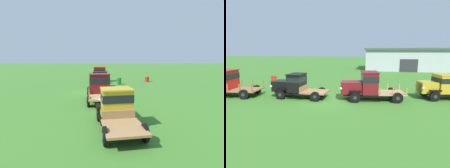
% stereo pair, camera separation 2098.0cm
% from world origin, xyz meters
% --- Properties ---
extents(ground_plane, '(240.00, 240.00, 0.00)m').
position_xyz_m(ground_plane, '(0.00, 0.00, 0.00)').
color(ground_plane, '#3D7528').
extents(farm_shed, '(23.57, 10.22, 4.48)m').
position_xyz_m(farm_shed, '(13.59, 26.42, 2.26)').
color(farm_shed, '#B2B7BC').
rests_on(farm_shed, ground).
extents(vintage_truck_second_in_line, '(4.75, 2.04, 2.03)m').
position_xyz_m(vintage_truck_second_in_line, '(-2.69, 0.20, 1.06)').
color(vintage_truck_second_in_line, black).
rests_on(vintage_truck_second_in_line, ground).
extents(vintage_truck_midrow_center, '(5.30, 2.71, 2.27)m').
position_xyz_m(vintage_truck_midrow_center, '(3.20, 0.66, 1.17)').
color(vintage_truck_midrow_center, black).
rests_on(vintage_truck_midrow_center, ground).
extents(vintage_truck_far_side, '(4.83, 2.62, 2.03)m').
position_xyz_m(vintage_truck_far_side, '(9.13, 2.15, 1.08)').
color(vintage_truck_far_side, black).
rests_on(vintage_truck_far_side, ground).
extents(oil_drum_beside_row, '(0.65, 0.65, 0.80)m').
position_xyz_m(oil_drum_beside_row, '(-8.68, 6.72, 0.40)').
color(oil_drum_beside_row, red).
rests_on(oil_drum_beside_row, ground).
extents(oil_drum_near_fence, '(0.63, 0.63, 0.92)m').
position_xyz_m(oil_drum_near_fence, '(-5.78, 2.42, 0.46)').
color(oil_drum_near_fence, '#1E7F33').
rests_on(oil_drum_near_fence, ground).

